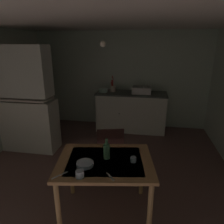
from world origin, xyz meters
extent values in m
plane|color=brown|center=(0.00, 0.00, 0.00)|extent=(5.35, 5.35, 0.00)
cube|color=silver|center=(0.00, 2.22, 1.18)|extent=(4.38, 0.10, 2.35)
cube|color=silver|center=(0.00, 0.00, 2.40)|extent=(4.38, 4.45, 0.10)
cube|color=silver|center=(-1.59, 0.53, 0.51)|extent=(1.06, 0.45, 1.02)
cube|color=silver|center=(-1.59, 0.53, 1.57)|extent=(0.98, 0.38, 0.94)
cube|color=beige|center=(-1.59, 0.51, 1.06)|extent=(0.95, 0.41, 0.02)
cube|color=silver|center=(0.31, 1.85, 0.45)|extent=(1.64, 0.60, 0.91)
cube|color=#4D544C|center=(0.31, 1.85, 0.92)|extent=(1.67, 0.63, 0.03)
sphere|color=#2D2823|center=(0.06, 1.54, 0.50)|extent=(0.02, 0.02, 0.02)
cube|color=silver|center=(0.54, 1.85, 1.01)|extent=(0.44, 0.34, 0.15)
cube|color=black|center=(0.54, 1.85, 1.08)|extent=(0.38, 0.28, 0.01)
cylinder|color=#B21E19|center=(-0.16, 1.90, 1.08)|extent=(0.05, 0.05, 0.28)
cylinder|color=#B21E19|center=(-0.16, 1.83, 1.18)|extent=(0.03, 0.12, 0.03)
cylinder|color=#AC1A1A|center=(-0.16, 1.96, 1.27)|extent=(0.02, 0.16, 0.12)
cylinder|color=#ADD1C1|center=(-0.37, 1.80, 0.98)|extent=(0.22, 0.22, 0.09)
cylinder|color=beige|center=(-0.15, 1.91, 1.01)|extent=(0.14, 0.14, 0.14)
cube|color=#9E7447|center=(0.23, -0.87, 0.74)|extent=(1.22, 0.98, 0.04)
cube|color=silver|center=(0.23, -0.87, 0.75)|extent=(0.95, 0.77, 0.00)
cylinder|color=#9A7649|center=(-0.20, -1.30, 0.36)|extent=(0.06, 0.06, 0.72)
cylinder|color=#9A774B|center=(0.77, -1.14, 0.36)|extent=(0.06, 0.06, 0.72)
cylinder|color=#9E7742|center=(-0.31, -0.61, 0.36)|extent=(0.06, 0.06, 0.72)
cylinder|color=#9D7641|center=(0.66, -0.45, 0.36)|extent=(0.06, 0.06, 0.72)
cube|color=#3B211C|center=(0.15, -0.16, 0.45)|extent=(0.49, 0.49, 0.03)
cube|color=#381E1C|center=(0.20, -0.34, 0.69)|extent=(0.37, 0.12, 0.45)
cylinder|color=#3B211C|center=(0.27, 0.04, 0.22)|extent=(0.04, 0.04, 0.44)
cylinder|color=#3B211C|center=(-0.06, -0.04, 0.22)|extent=(0.04, 0.04, 0.44)
cylinder|color=#3B211C|center=(0.36, -0.29, 0.22)|extent=(0.04, 0.04, 0.44)
cylinder|color=#3B211C|center=(0.03, -0.37, 0.22)|extent=(0.04, 0.04, 0.44)
cylinder|color=#9EB2C6|center=(0.03, -1.01, 0.77)|extent=(0.19, 0.19, 0.04)
cylinder|color=#9EB2C6|center=(0.04, -1.23, 0.79)|extent=(0.09, 0.09, 0.08)
cylinder|color=#9EB2C6|center=(0.55, -0.85, 0.78)|extent=(0.07, 0.07, 0.06)
cylinder|color=#4C7F56|center=(0.24, -0.82, 0.84)|extent=(0.07, 0.07, 0.18)
cylinder|color=#4C7F56|center=(0.24, -0.82, 0.97)|extent=(0.03, 0.03, 0.07)
cube|color=silver|center=(-0.17, -1.24, 0.76)|extent=(0.13, 0.16, 0.00)
cube|color=beige|center=(0.34, -1.17, 0.76)|extent=(0.11, 0.13, 0.00)
sphere|color=#F9EFCC|center=(0.05, -0.08, 2.05)|extent=(0.08, 0.08, 0.08)
camera|label=1|loc=(0.66, -2.91, 2.04)|focal=32.72mm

